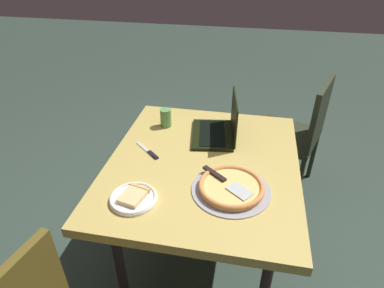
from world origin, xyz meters
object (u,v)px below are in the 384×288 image
at_px(dining_table, 203,173).
at_px(pizza_plate, 133,198).
at_px(laptop, 219,128).
at_px(table_knife, 149,152).
at_px(pizza_tray, 231,187).
at_px(drink_cup, 166,118).
at_px(chair_near, 298,130).

xyz_separation_m(dining_table, pizza_plate, (-0.34, 0.25, 0.09)).
height_order(dining_table, laptop, laptop).
bearing_deg(table_knife, dining_table, -94.41).
height_order(laptop, pizza_tray, laptop).
bearing_deg(pizza_plate, drink_cup, 2.15).
bearing_deg(chair_near, pizza_tray, 158.18).
relative_size(pizza_plate, chair_near, 0.23).
relative_size(drink_cup, chair_near, 0.12).
bearing_deg(chair_near, pizza_plate, 144.87).
height_order(dining_table, table_knife, table_knife).
bearing_deg(chair_near, dining_table, 145.49).
xyz_separation_m(drink_cup, chair_near, (0.52, -0.86, -0.30)).
distance_m(laptop, pizza_plate, 0.68).
bearing_deg(chair_near, drink_cup, 121.32).
bearing_deg(pizza_plate, chair_near, -35.13).
relative_size(laptop, chair_near, 0.38).
xyz_separation_m(laptop, pizza_tray, (-0.46, -0.11, -0.03)).
distance_m(laptop, drink_cup, 0.34).
bearing_deg(dining_table, pizza_tray, -140.91).
relative_size(table_knife, drink_cup, 1.48).
bearing_deg(pizza_plate, table_knife, 6.54).
bearing_deg(pizza_tray, dining_table, 39.09).
bearing_deg(pizza_plate, dining_table, -36.62).
height_order(table_knife, chair_near, chair_near).
relative_size(dining_table, laptop, 3.14).
bearing_deg(table_knife, chair_near, -46.95).
xyz_separation_m(laptop, pizza_plate, (-0.61, 0.31, -0.04)).
distance_m(table_knife, chair_near, 1.22).
distance_m(pizza_plate, table_knife, 0.37).
bearing_deg(laptop, drink_cup, 80.50).
relative_size(dining_table, table_knife, 6.75).
xyz_separation_m(laptop, drink_cup, (0.06, 0.33, 0.01)).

